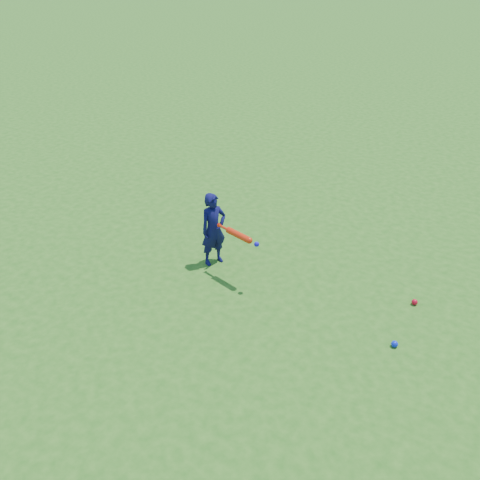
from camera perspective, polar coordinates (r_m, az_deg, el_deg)
The scene contains 5 objects.
ground at distance 7.81m, azimuth -5.44°, elevation 0.13°, with size 80.00×80.00×0.00m, color #245F16.
child at distance 6.98m, azimuth -2.85°, elevation 1.15°, with size 0.37×0.24×1.00m, color #0E0E42.
ground_ball_red at distance 6.73m, azimuth 18.13°, elevation -6.31°, with size 0.07×0.07×0.07m, color red.
ground_ball_blue at distance 6.04m, azimuth 16.16°, elevation -10.61°, with size 0.07×0.07×0.07m, color #0D23E8.
bat_swing at distance 6.53m, azimuth 0.03°, elevation 0.44°, with size 0.69×0.23×0.08m.
Camera 1 is at (4.13, -5.42, 3.82)m, focal length 40.00 mm.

